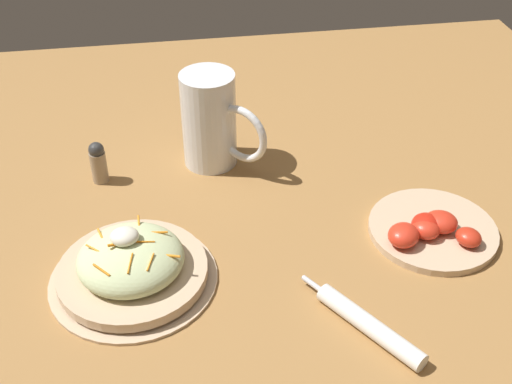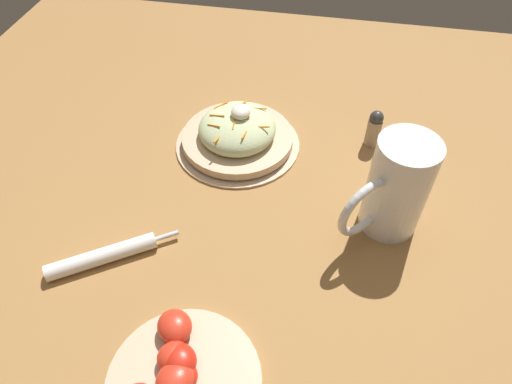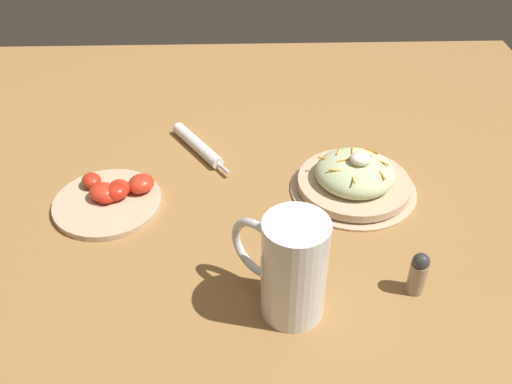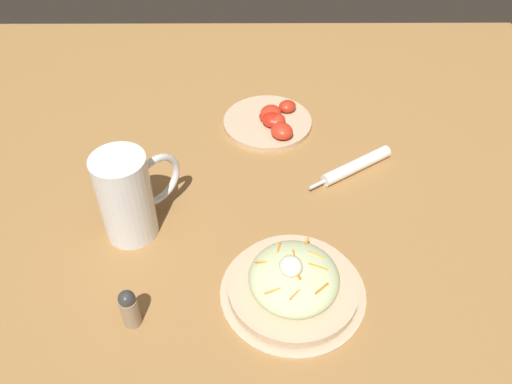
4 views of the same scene
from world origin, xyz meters
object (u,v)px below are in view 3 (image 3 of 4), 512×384
salt_shaker (418,273)px  tomato_plate (111,197)px  beer_mug (292,273)px  salad_plate (354,179)px  napkin_roll (198,145)px

salt_shaker → tomato_plate: bearing=-24.3°
beer_mug → salt_shaker: (-0.19, -0.03, -0.03)m
salad_plate → tomato_plate: 0.43m
salad_plate → salt_shaker: 0.25m
salad_plate → beer_mug: size_ratio=1.40×
salad_plate → salt_shaker: salad_plate is taller
tomato_plate → napkin_roll: bearing=-131.7°
tomato_plate → salt_shaker: size_ratio=2.59×
beer_mug → salt_shaker: size_ratio=2.23×
salad_plate → napkin_roll: size_ratio=1.33×
napkin_roll → tomato_plate: (0.14, 0.16, 0.00)m
napkin_roll → beer_mug: bearing=110.5°
salad_plate → beer_mug: (0.14, 0.27, 0.04)m
salt_shaker → salad_plate: bearing=-78.2°
beer_mug → napkin_roll: bearing=-69.5°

